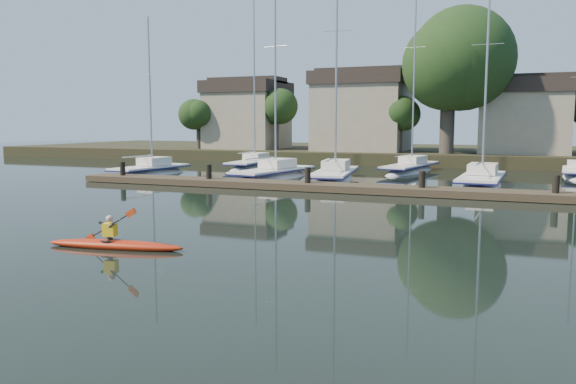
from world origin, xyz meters
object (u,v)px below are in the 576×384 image
(sailboat_2, at_px, (335,184))
(kayak, at_px, (114,243))
(sailboat_5, at_px, (254,170))
(sailboat_1, at_px, (274,182))
(dock, at_px, (363,188))
(sailboat_0, at_px, (151,178))
(sailboat_6, at_px, (410,174))
(sailboat_3, at_px, (481,190))

(sailboat_2, bearing_deg, kayak, -99.24)
(sailboat_5, bearing_deg, sailboat_1, -58.83)
(sailboat_2, bearing_deg, dock, -67.71)
(kayak, xyz_separation_m, dock, (3.41, 15.35, 0.04))
(sailboat_2, relative_size, sailboat_5, 1.09)
(sailboat_5, bearing_deg, kayak, -74.68)
(kayak, bearing_deg, sailboat_2, 79.70)
(dock, distance_m, sailboat_0, 16.54)
(kayak, bearing_deg, sailboat_6, 73.32)
(sailboat_3, height_order, sailboat_6, sailboat_6)
(sailboat_1, height_order, sailboat_3, sailboat_1)
(sailboat_1, bearing_deg, sailboat_3, 9.79)
(kayak, xyz_separation_m, sailboat_3, (8.99, 20.37, -0.36))
(kayak, xyz_separation_m, sailboat_1, (-3.68, 20.34, -0.36))
(sailboat_2, height_order, sailboat_3, sailboat_2)
(kayak, distance_m, dock, 15.73)
(sailboat_5, bearing_deg, sailboat_3, -25.21)
(kayak, relative_size, sailboat_3, 0.31)
(dock, relative_size, sailboat_2, 2.17)
(sailboat_0, xyz_separation_m, sailboat_1, (8.90, 0.76, -0.00))
(sailboat_3, bearing_deg, sailboat_5, 159.47)
(dock, xyz_separation_m, sailboat_3, (5.58, 5.02, -0.41))
(sailboat_2, height_order, sailboat_6, sailboat_2)
(sailboat_0, bearing_deg, sailboat_5, 71.60)
(kayak, xyz_separation_m, sailboat_5, (-8.65, 27.99, -0.34))
(sailboat_1, distance_m, sailboat_6, 11.07)
(sailboat_1, xyz_separation_m, sailboat_6, (7.38, 8.26, 0.02))
(dock, height_order, sailboat_6, sailboat_6)
(sailboat_6, bearing_deg, dock, -81.71)
(sailboat_5, bearing_deg, dock, -48.19)
(sailboat_3, bearing_deg, sailboat_1, -177.05)
(sailboat_0, relative_size, sailboat_1, 0.83)
(kayak, relative_size, sailboat_0, 0.35)
(sailboat_2, xyz_separation_m, sailboat_3, (8.64, -0.16, -0.01))
(sailboat_3, bearing_deg, sailboat_6, 125.57)
(kayak, height_order, sailboat_5, sailboat_5)
(sailboat_3, relative_size, sailboat_5, 0.95)
(dock, height_order, sailboat_0, sailboat_0)
(dock, distance_m, sailboat_5, 17.47)
(sailboat_5, distance_m, sailboat_6, 12.36)
(sailboat_0, distance_m, sailboat_5, 9.28)
(sailboat_0, bearing_deg, sailboat_1, 11.56)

